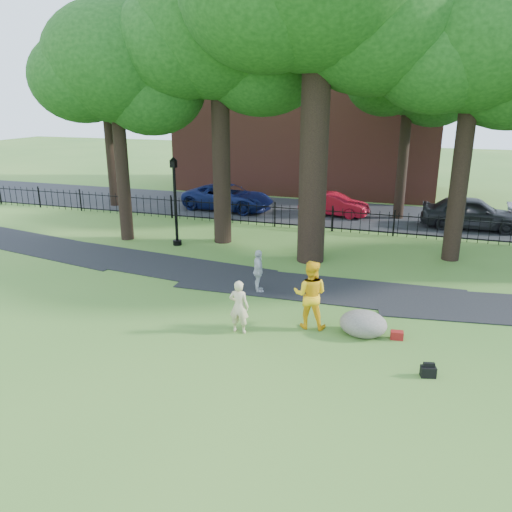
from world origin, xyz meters
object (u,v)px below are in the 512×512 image
(man, at_px, (310,294))
(red_sedan, at_px, (334,205))
(woman, at_px, (239,307))
(boulder, at_px, (363,322))
(lamppost, at_px, (175,203))

(man, xyz_separation_m, red_sedan, (-1.87, 14.66, -0.38))
(woman, relative_size, red_sedan, 0.41)
(man, xyz_separation_m, boulder, (1.55, -0.02, -0.63))
(woman, height_order, red_sedan, woman)
(red_sedan, bearing_deg, boulder, -159.82)
(man, relative_size, boulder, 1.53)
(boulder, bearing_deg, man, 179.32)
(boulder, relative_size, red_sedan, 0.35)
(boulder, height_order, lamppost, lamppost)
(man, xyz_separation_m, lamppost, (-7.61, 6.48, 0.94))
(boulder, height_order, red_sedan, red_sedan)
(boulder, relative_size, lamppost, 0.33)
(boulder, distance_m, red_sedan, 15.07)
(boulder, bearing_deg, woman, -164.23)
(woman, xyz_separation_m, red_sedan, (-0.03, 15.64, -0.15))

